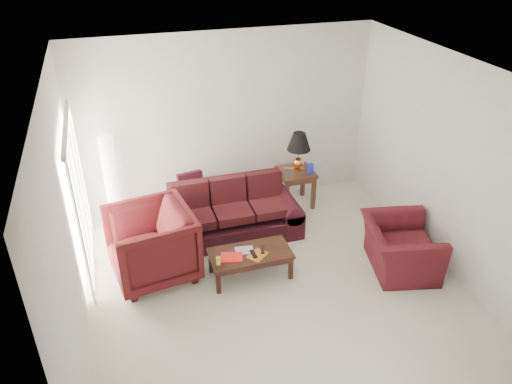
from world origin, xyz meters
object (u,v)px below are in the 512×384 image
Objects in this scene: end_table at (295,187)px; armchair_right at (400,247)px; sofa at (231,212)px; floor_lamp at (112,183)px; armchair_left at (151,244)px; coffee_table at (250,264)px.

armchair_right reaches higher than end_table.
sofa is at bearing 67.55° from armchair_right.
armchair_left is at bearing -73.86° from floor_lamp.
sofa is 2.59m from armchair_right.
armchair_right is at bearing -31.34° from floor_lamp.
floor_lamp reaches higher than end_table.
armchair_left is (0.42, -1.44, -0.30)m from floor_lamp.
floor_lamp is at bearing 176.70° from end_table.
armchair_left is at bearing 88.39° from armchair_right.
coffee_table is (1.31, -0.43, -0.32)m from armchair_left.
coffee_table is (-0.00, -1.04, -0.24)m from sofa.
floor_lamp is 2.62m from coffee_table.
armchair_right reaches higher than coffee_table.
coffee_table is at bearing -128.09° from end_table.
floor_lamp reaches higher than coffee_table.
armchair_left is 1.42m from coffee_table.
armchair_left is 1.00× the size of coffee_table.
end_table is 3.10m from floor_lamp.
floor_lamp is (-1.73, 0.83, 0.37)m from sofa.
floor_lamp is at bearing 71.71° from armchair_right.
armchair_left is 1.03× the size of armchair_right.
sofa is 1.07m from coffee_table.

